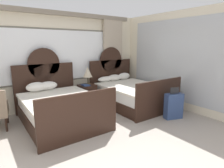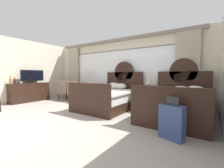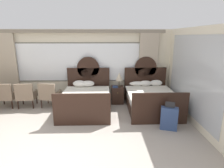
{
  "view_description": "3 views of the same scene",
  "coord_description": "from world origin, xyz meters",
  "px_view_note": "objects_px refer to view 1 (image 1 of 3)",
  "views": [
    {
      "loc": [
        -1.07,
        -1.36,
        1.79
      ],
      "look_at": [
        1.55,
        2.33,
        0.84
      ],
      "focal_mm": 30.31,
      "sensor_mm": 36.0,
      "label": 1
    },
    {
      "loc": [
        3.25,
        -1.4,
        1.17
      ],
      "look_at": [
        1.09,
        1.84,
        0.93
      ],
      "focal_mm": 23.41,
      "sensor_mm": 36.0,
      "label": 2
    },
    {
      "loc": [
        1.05,
        -3.12,
        2.44
      ],
      "look_at": [
        1.22,
        2.48,
        0.99
      ],
      "focal_mm": 29.57,
      "sensor_mm": 36.0,
      "label": 3
    }
  ],
  "objects_px": {
    "bed_near_window": "(59,107)",
    "suitcase_on_floor": "(174,106)",
    "bed_near_mirror": "(130,93)",
    "book_on_nightstand": "(86,85)",
    "table_lamp_on_nightstand": "(88,72)",
    "nightstand_between_beds": "(87,95)"
  },
  "relations": [
    {
      "from": "bed_near_window",
      "to": "suitcase_on_floor",
      "type": "bearing_deg",
      "value": -31.23
    },
    {
      "from": "bed_near_mirror",
      "to": "suitcase_on_floor",
      "type": "xyz_separation_m",
      "value": [
        0.17,
        -1.43,
        -0.05
      ]
    },
    {
      "from": "suitcase_on_floor",
      "to": "book_on_nightstand",
      "type": "bearing_deg",
      "value": 123.83
    },
    {
      "from": "table_lamp_on_nightstand",
      "to": "book_on_nightstand",
      "type": "xyz_separation_m",
      "value": [
        -0.16,
        -0.15,
        -0.34
      ]
    },
    {
      "from": "bed_near_window",
      "to": "bed_near_mirror",
      "type": "xyz_separation_m",
      "value": [
        2.19,
        0.0,
        0.0
      ]
    },
    {
      "from": "book_on_nightstand",
      "to": "table_lamp_on_nightstand",
      "type": "bearing_deg",
      "value": 43.56
    },
    {
      "from": "bed_near_window",
      "to": "table_lamp_on_nightstand",
      "type": "relative_size",
      "value": 4.22
    },
    {
      "from": "bed_near_mirror",
      "to": "table_lamp_on_nightstand",
      "type": "bearing_deg",
      "value": 144.67
    },
    {
      "from": "book_on_nightstand",
      "to": "bed_near_window",
      "type": "bearing_deg",
      "value": -149.95
    },
    {
      "from": "bed_near_mirror",
      "to": "table_lamp_on_nightstand",
      "type": "xyz_separation_m",
      "value": [
        -1.03,
        0.73,
        0.63
      ]
    },
    {
      "from": "nightstand_between_beds",
      "to": "suitcase_on_floor",
      "type": "bearing_deg",
      "value": -59.07
    },
    {
      "from": "nightstand_between_beds",
      "to": "book_on_nightstand",
      "type": "relative_size",
      "value": 2.45
    },
    {
      "from": "suitcase_on_floor",
      "to": "nightstand_between_beds",
      "type": "bearing_deg",
      "value": 120.93
    },
    {
      "from": "bed_near_window",
      "to": "suitcase_on_floor",
      "type": "xyz_separation_m",
      "value": [
        2.35,
        -1.43,
        -0.05
      ]
    },
    {
      "from": "bed_near_mirror",
      "to": "suitcase_on_floor",
      "type": "relative_size",
      "value": 2.78
    },
    {
      "from": "bed_near_mirror",
      "to": "suitcase_on_floor",
      "type": "height_order",
      "value": "bed_near_mirror"
    },
    {
      "from": "bed_near_mirror",
      "to": "book_on_nightstand",
      "type": "xyz_separation_m",
      "value": [
        -1.18,
        0.58,
        0.29
      ]
    },
    {
      "from": "bed_near_window",
      "to": "bed_near_mirror",
      "type": "distance_m",
      "value": 2.19
    },
    {
      "from": "table_lamp_on_nightstand",
      "to": "bed_near_window",
      "type": "bearing_deg",
      "value": -147.85
    },
    {
      "from": "bed_near_mirror",
      "to": "nightstand_between_beds",
      "type": "xyz_separation_m",
      "value": [
        -1.09,
        0.67,
        -0.05
      ]
    },
    {
      "from": "book_on_nightstand",
      "to": "suitcase_on_floor",
      "type": "relative_size",
      "value": 0.33
    },
    {
      "from": "bed_near_mirror",
      "to": "nightstand_between_beds",
      "type": "bearing_deg",
      "value": 148.56
    }
  ]
}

